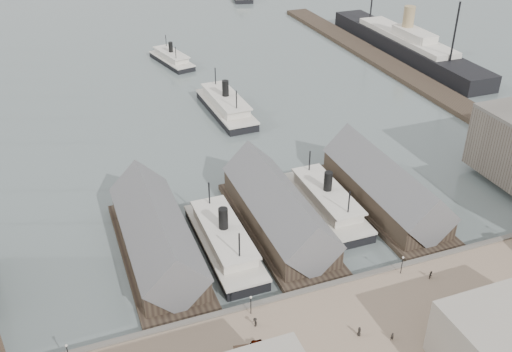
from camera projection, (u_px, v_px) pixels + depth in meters
name	position (u px, v px, depth m)	size (l,w,h in m)	color
ground	(312.00, 277.00, 108.98)	(900.00, 900.00, 0.00)	#525E5E
quay	(365.00, 348.00, 92.35)	(180.00, 30.00, 2.00)	#836D58
seawall	(324.00, 290.00, 104.21)	(180.00, 1.20, 2.30)	#59544C
east_wharf	(399.00, 71.00, 205.05)	(10.00, 180.00, 1.60)	#2D231C
ferry_shed_west	(156.00, 237.00, 112.28)	(14.00, 42.00, 12.60)	#2D231C
ferry_shed_center	(278.00, 211.00, 120.25)	(14.00, 42.00, 12.60)	#2D231C
ferry_shed_east	(385.00, 188.00, 128.21)	(14.00, 42.00, 12.60)	#2D231C
lamp_post_far_w	(67.00, 350.00, 87.17)	(0.44, 0.44, 3.92)	black
lamp_post_near_w	(251.00, 302.00, 96.36)	(0.44, 0.44, 3.92)	black
lamp_post_near_e	(402.00, 262.00, 105.55)	(0.44, 0.44, 3.92)	black
ferry_docked_west	(224.00, 240.00, 115.02)	(8.93, 29.78, 10.64)	black
ferry_docked_east	(327.00, 201.00, 127.59)	(8.77, 29.24, 10.44)	black
ferry_open_near	(226.00, 105.00, 173.47)	(10.34, 31.72, 11.24)	black
ferry_open_mid	(172.00, 58.00, 213.09)	(12.62, 25.47, 8.73)	black
ocean_steamer	(406.00, 44.00, 222.06)	(12.62, 92.25, 18.45)	black
horse_cart_center	(252.00, 345.00, 90.54)	(5.01, 2.07, 1.64)	black
horse_cart_right	(501.00, 305.00, 98.40)	(4.90, 2.95, 1.73)	black
pedestrian_2	(255.00, 322.00, 94.75)	(1.15, 0.66, 1.78)	black
pedestrian_4	(359.00, 331.00, 93.03)	(0.83, 0.54, 1.71)	black
pedestrian_5	(392.00, 336.00, 92.18)	(0.57, 0.42, 1.58)	black
pedestrian_6	(431.00, 275.00, 105.25)	(0.80, 0.63, 1.65)	black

